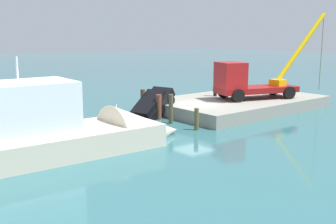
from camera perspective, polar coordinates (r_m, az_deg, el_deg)
The scene contains 10 objects.
ground at distance 30.16m, azimuth 3.56°, elevation -0.65°, with size 200.00×200.00×0.00m, color #2D6066.
dock at distance 33.51m, azimuth 9.70°, elevation 1.18°, with size 13.41×8.22×0.91m, color gray.
crane_truck at distance 32.82m, azimuth 11.04°, elevation 4.30°, with size 10.07×4.23×6.78m.
dock_worker at distance 34.05m, azimuth 6.58°, elevation 3.77°, with size 0.34×0.34×1.82m.
salvaged_car at distance 29.62m, azimuth -2.62°, elevation 0.42°, with size 4.38×2.83×3.13m.
moored_yacht at distance 21.70m, azimuth -12.84°, elevation -3.68°, with size 15.26×4.63×6.72m.
piling_near at distance 30.45m, azimuth -3.51°, elevation 1.33°, with size 0.33×0.33×1.95m, color brown.
piling_mid at distance 29.12m, azimuth -1.30°, elevation 0.71°, with size 0.40×0.40×1.75m, color brown.
piling_far at distance 27.68m, azimuth 0.40°, elevation 0.43°, with size 0.31×0.31×1.99m, color #4D4830.
piling_end at distance 25.88m, azimuth 3.97°, elevation -0.99°, with size 0.28×0.28×1.41m, color brown.
Camera 1 is at (20.05, 21.71, 6.02)m, focal length 43.93 mm.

